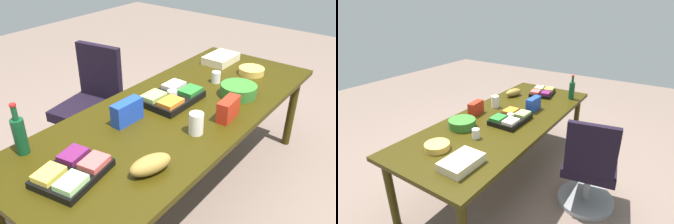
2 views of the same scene
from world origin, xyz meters
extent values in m
plane|color=#776256|center=(0.00, 0.00, 0.00)|extent=(10.00, 10.00, 0.00)
cube|color=#302806|center=(0.00, 0.00, 0.72)|extent=(2.54, 1.01, 0.04)
cylinder|color=#302806|center=(1.18, -0.42, 0.35)|extent=(0.07, 0.07, 0.70)
cylinder|color=#302806|center=(1.18, 0.42, 0.35)|extent=(0.07, 0.07, 0.70)
cylinder|color=gray|center=(-0.07, 0.93, 0.03)|extent=(0.56, 0.56, 0.05)
cylinder|color=gray|center=(-0.07, 0.93, 0.24)|extent=(0.06, 0.06, 0.39)
cube|color=black|center=(-0.07, 0.93, 0.44)|extent=(0.56, 0.56, 0.09)
cube|color=black|center=(0.15, 0.97, 0.72)|extent=(0.13, 0.44, 0.49)
cube|color=beige|center=(0.95, 0.23, 0.78)|extent=(0.32, 0.22, 0.07)
cylinder|color=gold|center=(0.87, -0.12, 0.77)|extent=(0.25, 0.25, 0.05)
cylinder|color=white|center=(0.54, 0.03, 0.79)|extent=(0.08, 0.08, 0.09)
ellipsoid|color=olive|center=(-0.64, -0.29, 0.79)|extent=(0.26, 0.18, 0.10)
cube|color=#1C42B9|center=(-0.35, 0.16, 0.82)|extent=(0.22, 0.08, 0.15)
cylinder|color=#337127|center=(0.44, -0.22, 0.79)|extent=(0.28, 0.28, 0.09)
cylinder|color=white|center=(-0.19, -0.27, 0.81)|extent=(0.10, 0.10, 0.14)
cube|color=black|center=(0.06, 0.10, 0.77)|extent=(0.42, 0.30, 0.05)
cube|color=orange|center=(-0.05, 0.03, 0.81)|extent=(0.16, 0.12, 0.03)
cube|color=#26742A|center=(0.18, 0.03, 0.81)|extent=(0.16, 0.12, 0.03)
cube|color=#A6C460|center=(-0.05, 0.18, 0.81)|extent=(0.16, 0.12, 0.03)
cube|color=beige|center=(0.18, 0.18, 0.81)|extent=(0.16, 0.12, 0.03)
cylinder|color=white|center=(0.06, 0.10, 0.81)|extent=(0.07, 0.07, 0.04)
cube|color=black|center=(-0.91, 0.00, 0.76)|extent=(0.41, 0.34, 0.04)
cube|color=#ACE28E|center=(-0.99, -0.09, 0.80)|extent=(0.16, 0.14, 0.03)
cube|color=#D65452|center=(-0.81, -0.05, 0.80)|extent=(0.16, 0.14, 0.03)
cube|color=yellow|center=(-1.02, 0.05, 0.80)|extent=(0.16, 0.14, 0.03)
cube|color=#641A50|center=(-0.84, 0.08, 0.80)|extent=(0.16, 0.14, 0.03)
cube|color=red|center=(0.09, -0.33, 0.81)|extent=(0.21, 0.10, 0.14)
cylinder|color=#0F4222|center=(-0.95, 0.39, 0.85)|extent=(0.07, 0.07, 0.22)
cylinder|color=#0F4222|center=(-0.95, 0.39, 1.00)|extent=(0.03, 0.03, 0.08)
cylinder|color=red|center=(-0.95, 0.39, 1.05)|extent=(0.04, 0.04, 0.01)
camera|label=1|loc=(-1.73, -1.25, 1.91)|focal=37.53mm
camera|label=2|loc=(2.17, 1.42, 1.89)|focal=28.04mm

